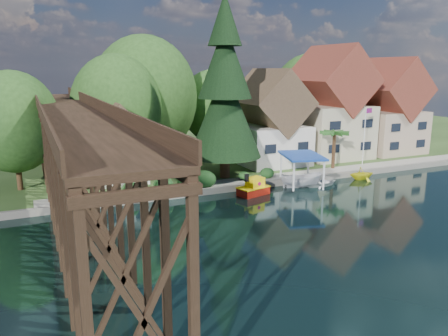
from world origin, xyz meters
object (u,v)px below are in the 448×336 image
at_px(house_right, 387,112).
at_px(boat_yellow, 362,173).
at_px(boat_white_a, 322,182).
at_px(boat_canopy, 301,174).
at_px(house_left, 269,124).
at_px(flagpole, 365,130).
at_px(tugboat, 254,188).
at_px(palm_tree, 335,134).
at_px(house_center, 330,110).
at_px(conifer, 225,92).
at_px(shed, 118,148).
at_px(trestle_bridge, 72,153).

xyz_separation_m(house_right, boat_yellow, (-12.08, -9.43, -5.04)).
xyz_separation_m(boat_white_a, boat_canopy, (-2.39, 0.15, 1.06)).
xyz_separation_m(house_left, boat_canopy, (-1.78, -9.53, -3.72)).
xyz_separation_m(flagpole, tugboat, (-16.74, -4.29, -3.95)).
height_order(house_right, palm_tree, house_right).
height_order(house_center, palm_tree, house_center).
bearing_deg(house_center, boat_yellow, -107.22).
relative_size(house_left, boat_white_a, 3.12).
bearing_deg(flagpole, palm_tree, -177.37).
bearing_deg(house_right, palm_tree, -156.03).
height_order(house_right, boat_canopy, house_right).
distance_m(house_center, house_right, 9.04).
height_order(house_left, boat_yellow, house_left).
distance_m(conifer, tugboat, 10.15).
bearing_deg(boat_white_a, house_center, -39.63).
xyz_separation_m(house_left, conifer, (-7.75, -4.49, 4.10)).
bearing_deg(palm_tree, tugboat, -161.52).
xyz_separation_m(house_center, tugboat, (-16.23, -10.37, -5.77)).
bearing_deg(shed, trestle_bridge, -118.19).
relative_size(shed, palm_tree, 1.74).
distance_m(house_right, palm_tree, 14.31).
xyz_separation_m(house_right, conifer, (-25.75, -4.49, 3.46)).
xyz_separation_m(trestle_bridge, house_left, (23.00, 10.83, -0.21)).
bearing_deg(house_center, conifer, -163.41).
bearing_deg(boat_yellow, flagpole, -35.12).
height_order(house_center, tugboat, house_center).
relative_size(house_right, boat_yellow, 4.48).
height_order(shed, palm_tree, shed).
xyz_separation_m(house_left, palm_tree, (4.98, -5.79, -0.71)).
bearing_deg(tugboat, boat_yellow, 1.92).
relative_size(house_left, house_right, 0.88).
bearing_deg(conifer, house_right, 9.89).
bearing_deg(tugboat, house_left, 53.77).
bearing_deg(palm_tree, boat_canopy, -151.08).
bearing_deg(shed, boat_yellow, -18.34).
relative_size(trestle_bridge, boat_white_a, 12.50).
bearing_deg(trestle_bridge, tugboat, 3.48).
height_order(trestle_bridge, conifer, conifer).
bearing_deg(boat_white_a, flagpole, -65.42).
bearing_deg(shed, house_right, 2.39).
bearing_deg(shed, house_center, 4.24).
xyz_separation_m(house_center, flagpole, (0.51, -6.08, -1.82)).
bearing_deg(house_right, boat_canopy, -154.29).
relative_size(boat_white_a, boat_canopy, 0.60).
relative_size(house_right, flagpole, 1.87).
distance_m(shed, conifer, 11.97).
height_order(shed, boat_canopy, shed).
bearing_deg(flagpole, conifer, 176.37).
height_order(tugboat, boat_canopy, boat_canopy).
distance_m(house_center, palm_tree, 7.73).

